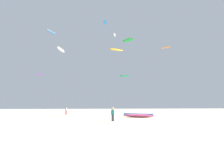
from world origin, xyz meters
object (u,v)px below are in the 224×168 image
Objects in this scene: person_left at (113,110)px; kite_aloft_0 at (115,35)px; kite_aloft_7 at (105,22)px; person_midground at (66,110)px; kite_aloft_4 at (125,76)px; person_foreground at (113,114)px; kite_grounded_near at (138,115)px; kite_aloft_2 at (128,40)px; kite_aloft_1 at (116,50)px; kite_aloft_9 at (61,50)px; kite_aloft_6 at (166,48)px; kite_aloft_3 at (40,74)px; kite_aloft_5 at (51,32)px.

kite_aloft_0 is (1.71, 14.41, 21.14)m from person_left.
person_midground is at bearing -148.59° from kite_aloft_7.
kite_aloft_0 is 13.27m from kite_aloft_4.
person_foreground is 0.30× the size of kite_grounded_near.
person_foreground is 0.44× the size of kite_aloft_2.
person_left is 0.63× the size of kite_aloft_7.
kite_aloft_7 reaches higher than person_left.
person_foreground is 0.96× the size of person_left.
kite_aloft_1 is (1.57, 10.64, 12.21)m from person_foreground.
kite_aloft_9 is at bearing 66.05° from person_foreground.
kite_grounded_near is 2.25× the size of kite_aloft_0.
kite_aloft_4 is at bearing -157.60° from kite_aloft_6.
kite_aloft_2 is at bearing -3.01° from kite_aloft_3.
kite_grounded_near is (3.95, -4.18, -0.72)m from person_left.
kite_aloft_9 is at bearing -65.00° from kite_aloft_5.
kite_aloft_9 is (6.33, -13.57, -10.11)m from kite_aloft_5.
kite_aloft_1 is (-0.97, -13.90, -8.98)m from kite_aloft_0.
kite_aloft_1 is 24.42m from kite_aloft_6.
person_foreground is 16.27m from kite_aloft_1.
kite_aloft_1 is at bearing -46.78° from kite_aloft_5.
person_left is at bearing -145.64° from kite_aloft_1.
person_foreground is 16.38m from person_midground.
kite_aloft_9 is (9.67, -14.43, 3.52)m from kite_aloft_3.
kite_aloft_7 is at bearing 29.94° from person_left.
kite_aloft_0 is 26.44m from kite_aloft_3.
kite_aloft_9 is (-12.49, 6.45, 1.77)m from kite_aloft_1.
person_midground is 0.44× the size of kite_aloft_2.
kite_aloft_3 is (-20.59, 31.52, 10.45)m from person_foreground.
kite_aloft_2 is 1.44× the size of kite_aloft_6.
kite_aloft_7 is (8.15, 4.98, 22.12)m from person_midground.
person_midground is at bearing -154.61° from kite_aloft_6.
kite_aloft_1 is (10.27, -3.24, 12.22)m from person_midground.
kite_aloft_9 is (-2.22, 3.21, 13.98)m from person_midground.
kite_aloft_5 reaches higher than kite_aloft_7.
kite_aloft_3 is 0.58× the size of kite_aloft_9.
person_left is at bearing -48.64° from kite_aloft_5.
kite_aloft_3 is at bearing 147.71° from kite_aloft_7.
kite_aloft_0 reaches higher than kite_grounded_near.
kite_aloft_7 is 0.65× the size of kite_aloft_9.
person_foreground is 32.53m from kite_aloft_0.
kite_aloft_7 reaches higher than kite_aloft_0.
kite_aloft_9 is at bearing -33.30° from person_midground.
kite_aloft_9 is (-15.75, -4.07, 5.41)m from kite_aloft_4.
kite_aloft_9 is at bearing -161.71° from kite_aloft_6.
kite_aloft_6 is (27.37, 12.99, 18.59)m from person_midground.
kite_aloft_9 is (-13.46, -7.45, -7.21)m from kite_aloft_0.
kite_aloft_5 is 20.54m from kite_aloft_7.
person_left reaches higher than person_midground.
kite_aloft_6 is 21.12m from kite_aloft_7.
kite_grounded_near is 28.79m from kite_aloft_0.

